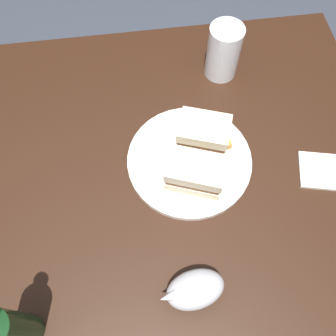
{
  "coord_description": "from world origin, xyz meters",
  "views": [
    {
      "loc": [
        -0.0,
        0.31,
        1.46
      ],
      "look_at": [
        -0.05,
        -0.02,
        0.77
      ],
      "focal_mm": 37.82,
      "sensor_mm": 36.0,
      "label": 1
    }
  ],
  "objects_px": {
    "sandwich_half_left": "(194,173)",
    "gravy_boat": "(193,290)",
    "plate": "(188,161)",
    "cider_bottle": "(3,330)",
    "sandwich_half_right": "(202,134)",
    "pint_glass": "(222,55)",
    "napkin": "(322,171)"
  },
  "relations": [
    {
      "from": "sandwich_half_left",
      "to": "gravy_boat",
      "type": "relative_size",
      "value": 1.09
    },
    {
      "from": "plate",
      "to": "gravy_boat",
      "type": "bearing_deg",
      "value": 82.23
    },
    {
      "from": "plate",
      "to": "sandwich_half_left",
      "type": "relative_size",
      "value": 2.03
    },
    {
      "from": "gravy_boat",
      "to": "cider_bottle",
      "type": "bearing_deg",
      "value": 4.85
    },
    {
      "from": "sandwich_half_right",
      "to": "gravy_boat",
      "type": "distance_m",
      "value": 0.33
    },
    {
      "from": "cider_bottle",
      "to": "sandwich_half_left",
      "type": "bearing_deg",
      "value": -144.06
    },
    {
      "from": "sandwich_half_right",
      "to": "pint_glass",
      "type": "xyz_separation_m",
      "value": [
        -0.09,
        -0.22,
        0.01
      ]
    },
    {
      "from": "plate",
      "to": "sandwich_half_right",
      "type": "distance_m",
      "value": 0.07
    },
    {
      "from": "gravy_boat",
      "to": "cider_bottle",
      "type": "height_order",
      "value": "cider_bottle"
    },
    {
      "from": "gravy_boat",
      "to": "sandwich_half_left",
      "type": "bearing_deg",
      "value": -99.9
    },
    {
      "from": "gravy_boat",
      "to": "pint_glass",
      "type": "bearing_deg",
      "value": -106.74
    },
    {
      "from": "plate",
      "to": "sandwich_half_right",
      "type": "xyz_separation_m",
      "value": [
        -0.04,
        -0.04,
        0.04
      ]
    },
    {
      "from": "cider_bottle",
      "to": "pint_glass",
      "type": "bearing_deg",
      "value": -130.19
    },
    {
      "from": "pint_glass",
      "to": "gravy_boat",
      "type": "relative_size",
      "value": 1.1
    },
    {
      "from": "cider_bottle",
      "to": "napkin",
      "type": "xyz_separation_m",
      "value": [
        -0.65,
        -0.24,
        -0.1
      ]
    },
    {
      "from": "plate",
      "to": "napkin",
      "type": "height_order",
      "value": "plate"
    },
    {
      "from": "sandwich_half_right",
      "to": "cider_bottle",
      "type": "xyz_separation_m",
      "value": [
        0.39,
        0.35,
        0.05
      ]
    },
    {
      "from": "plate",
      "to": "gravy_boat",
      "type": "relative_size",
      "value": 2.2
    },
    {
      "from": "sandwich_half_left",
      "to": "gravy_boat",
      "type": "height_order",
      "value": "sandwich_half_left"
    },
    {
      "from": "sandwich_half_left",
      "to": "cider_bottle",
      "type": "distance_m",
      "value": 0.44
    },
    {
      "from": "sandwich_half_left",
      "to": "sandwich_half_right",
      "type": "distance_m",
      "value": 0.1
    },
    {
      "from": "sandwich_half_right",
      "to": "napkin",
      "type": "distance_m",
      "value": 0.29
    },
    {
      "from": "plate",
      "to": "pint_glass",
      "type": "xyz_separation_m",
      "value": [
        -0.12,
        -0.26,
        0.05
      ]
    },
    {
      "from": "napkin",
      "to": "pint_glass",
      "type": "bearing_deg",
      "value": -61.52
    },
    {
      "from": "plate",
      "to": "pint_glass",
      "type": "relative_size",
      "value": 2.01
    },
    {
      "from": "plate",
      "to": "gravy_boat",
      "type": "xyz_separation_m",
      "value": [
        0.04,
        0.28,
        0.04
      ]
    },
    {
      "from": "sandwich_half_left",
      "to": "sandwich_half_right",
      "type": "xyz_separation_m",
      "value": [
        -0.03,
        -0.09,
        0.0
      ]
    },
    {
      "from": "sandwich_half_left",
      "to": "pint_glass",
      "type": "relative_size",
      "value": 0.99
    },
    {
      "from": "gravy_boat",
      "to": "plate",
      "type": "bearing_deg",
      "value": -97.77
    },
    {
      "from": "sandwich_half_left",
      "to": "sandwich_half_right",
      "type": "height_order",
      "value": "sandwich_half_right"
    },
    {
      "from": "plate",
      "to": "gravy_boat",
      "type": "distance_m",
      "value": 0.29
    },
    {
      "from": "sandwich_half_left",
      "to": "plate",
      "type": "bearing_deg",
      "value": -88.21
    }
  ]
}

